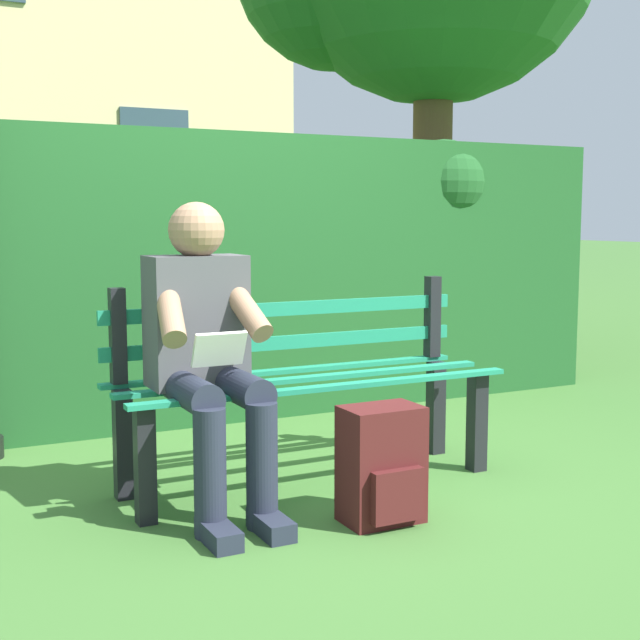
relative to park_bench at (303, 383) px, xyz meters
The scene contains 5 objects.
ground 0.43m from the park_bench, 90.00° to the left, with size 60.00×60.00×0.00m, color #3D6B2D.
park_bench is the anchor object (origin of this frame).
person_seated 0.56m from the park_bench, 18.84° to the left, with size 0.44×0.73×1.20m.
hedge_backdrop 1.47m from the park_bench, 97.65° to the right, with size 4.87×0.66×1.63m.
backpack 0.64m from the park_bench, 93.43° to the left, with size 0.29×0.27×0.44m.
Camera 1 is at (1.59, 3.24, 1.14)m, focal length 48.59 mm.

